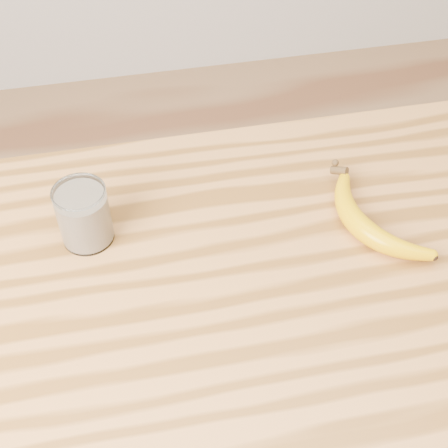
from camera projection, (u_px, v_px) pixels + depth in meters
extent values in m
cube|color=#B87A3B|center=(308.00, 290.00, 0.99)|extent=(1.20, 0.80, 0.04)
cylinder|color=brown|center=(29.00, 328.00, 1.48)|extent=(0.06, 0.06, 0.86)
cylinder|color=white|center=(84.00, 215.00, 1.01)|extent=(0.09, 0.09, 0.11)
torus|color=white|center=(78.00, 192.00, 0.97)|extent=(0.09, 0.09, 0.00)
cylinder|color=beige|center=(84.00, 218.00, 1.01)|extent=(0.08, 0.08, 0.09)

